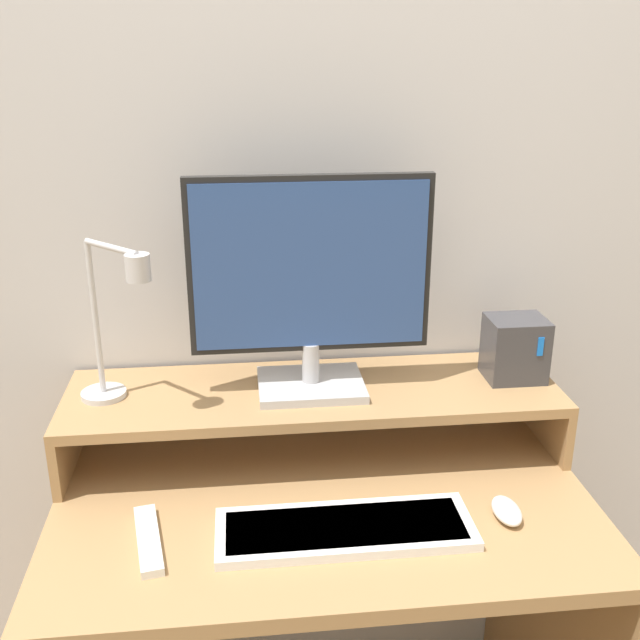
% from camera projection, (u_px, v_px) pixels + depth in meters
% --- Properties ---
extents(wall_back, '(6.00, 0.05, 2.50)m').
position_uv_depth(wall_back, '(304.00, 200.00, 1.63)').
color(wall_back, silver).
rests_on(wall_back, ground_plane).
extents(desk, '(1.04, 0.66, 0.74)m').
position_uv_depth(desk, '(323.00, 589.00, 1.55)').
color(desk, '#A87F51').
rests_on(desk, ground_plane).
extents(monitor_shelf, '(1.04, 0.30, 0.14)m').
position_uv_depth(monitor_shelf, '(313.00, 398.00, 1.59)').
color(monitor_shelf, '#A87F51').
rests_on(monitor_shelf, desk).
extents(monitor, '(0.49, 0.18, 0.45)m').
position_uv_depth(monitor, '(310.00, 282.00, 1.50)').
color(monitor, '#BCBCC1').
rests_on(monitor, monitor_shelf).
extents(desk_lamp, '(0.17, 0.18, 0.34)m').
position_uv_depth(desk_lamp, '(115.00, 325.00, 1.45)').
color(desk_lamp, silver).
rests_on(desk_lamp, monitor_shelf).
extents(router_dock, '(0.12, 0.10, 0.14)m').
position_uv_depth(router_dock, '(515.00, 348.00, 1.61)').
color(router_dock, '#3D3D42').
rests_on(router_dock, monitor_shelf).
extents(keyboard, '(0.46, 0.16, 0.02)m').
position_uv_depth(keyboard, '(345.00, 529.00, 1.34)').
color(keyboard, white).
rests_on(keyboard, desk).
extents(mouse, '(0.05, 0.09, 0.03)m').
position_uv_depth(mouse, '(507.00, 511.00, 1.39)').
color(mouse, white).
rests_on(mouse, desk).
extents(remote_control, '(0.07, 0.20, 0.02)m').
position_uv_depth(remote_control, '(148.00, 540.00, 1.32)').
color(remote_control, white).
rests_on(remote_control, desk).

